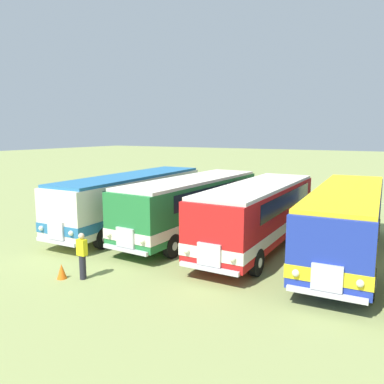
{
  "coord_description": "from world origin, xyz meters",
  "views": [
    {
      "loc": [
        0.28,
        -16.79,
        5.33
      ],
      "look_at": [
        -9.67,
        0.74,
        2.16
      ],
      "focal_mm": 35.93,
      "sensor_mm": 36.0,
      "label": 1
    }
  ],
  "objects_px": {
    "bus_first_in_row": "(133,197)",
    "marshal_person": "(82,256)",
    "bus_third_in_row": "(259,211)",
    "cone_near_end": "(62,271)",
    "bus_second_in_row": "(193,202)",
    "bus_fourth_in_row": "(346,217)"
  },
  "relations": [
    {
      "from": "bus_third_in_row",
      "to": "cone_near_end",
      "type": "height_order",
      "value": "bus_third_in_row"
    },
    {
      "from": "bus_first_in_row",
      "to": "marshal_person",
      "type": "distance_m",
      "value": 7.76
    },
    {
      "from": "cone_near_end",
      "to": "bus_third_in_row",
      "type": "bearing_deg",
      "value": 55.28
    },
    {
      "from": "marshal_person",
      "to": "bus_fourth_in_row",
      "type": "bearing_deg",
      "value": 42.55
    },
    {
      "from": "bus_third_in_row",
      "to": "bus_first_in_row",
      "type": "bearing_deg",
      "value": 178.07
    },
    {
      "from": "cone_near_end",
      "to": "marshal_person",
      "type": "xyz_separation_m",
      "value": [
        0.7,
        0.36,
        0.61
      ]
    },
    {
      "from": "bus_second_in_row",
      "to": "bus_third_in_row",
      "type": "xyz_separation_m",
      "value": [
        3.7,
        -0.43,
        -0.0
      ]
    },
    {
      "from": "bus_first_in_row",
      "to": "bus_third_in_row",
      "type": "height_order",
      "value": "same"
    },
    {
      "from": "bus_fourth_in_row",
      "to": "bus_third_in_row",
      "type": "bearing_deg",
      "value": -172.08
    },
    {
      "from": "bus_third_in_row",
      "to": "cone_near_end",
      "type": "xyz_separation_m",
      "value": [
        -4.94,
        -7.13,
        -1.48
      ]
    },
    {
      "from": "bus_third_in_row",
      "to": "cone_near_end",
      "type": "distance_m",
      "value": 8.8
    },
    {
      "from": "cone_near_end",
      "to": "marshal_person",
      "type": "distance_m",
      "value": 1.0
    },
    {
      "from": "bus_third_in_row",
      "to": "marshal_person",
      "type": "distance_m",
      "value": 8.04
    },
    {
      "from": "bus_fourth_in_row",
      "to": "cone_near_end",
      "type": "distance_m",
      "value": 11.64
    },
    {
      "from": "bus_second_in_row",
      "to": "bus_third_in_row",
      "type": "distance_m",
      "value": 3.73
    },
    {
      "from": "bus_third_in_row",
      "to": "bus_fourth_in_row",
      "type": "distance_m",
      "value": 3.74
    },
    {
      "from": "bus_second_in_row",
      "to": "cone_near_end",
      "type": "distance_m",
      "value": 7.81
    },
    {
      "from": "cone_near_end",
      "to": "marshal_person",
      "type": "height_order",
      "value": "marshal_person"
    },
    {
      "from": "bus_second_in_row",
      "to": "bus_third_in_row",
      "type": "bearing_deg",
      "value": -6.7
    },
    {
      "from": "bus_second_in_row",
      "to": "marshal_person",
      "type": "bearing_deg",
      "value": -94.24
    },
    {
      "from": "bus_second_in_row",
      "to": "bus_fourth_in_row",
      "type": "height_order",
      "value": "same"
    },
    {
      "from": "bus_first_in_row",
      "to": "marshal_person",
      "type": "bearing_deg",
      "value": -65.68
    }
  ]
}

